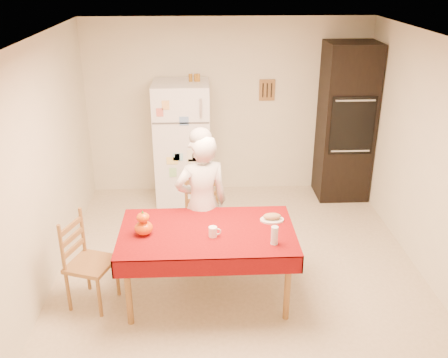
{
  "coord_description": "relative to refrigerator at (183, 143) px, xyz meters",
  "views": [
    {
      "loc": [
        -0.39,
        -4.67,
        3.15
      ],
      "look_at": [
        -0.16,
        0.2,
        1.03
      ],
      "focal_mm": 40.0,
      "sensor_mm": 36.0,
      "label": 1
    }
  ],
  "objects": [
    {
      "name": "spice_jar_right",
      "position": [
        0.23,
        0.05,
        0.9
      ],
      "size": [
        0.05,
        0.05,
        0.1
      ],
      "primitive_type": "cylinder",
      "color": "#9A631C",
      "rests_on": "refrigerator"
    },
    {
      "name": "seated_woman",
      "position": [
        0.25,
        -1.79,
        -0.06
      ],
      "size": [
        0.65,
        0.51,
        1.58
      ],
      "primitive_type": "imported",
      "rotation": [
        0.0,
        0.0,
        3.4
      ],
      "color": "silver",
      "rests_on": "floor"
    },
    {
      "name": "bread_loaf",
      "position": [
        0.96,
        -2.14,
        -0.04
      ],
      "size": [
        0.18,
        0.1,
        0.06
      ],
      "primitive_type": "ellipsoid",
      "color": "#9B704C",
      "rests_on": "bread_plate"
    },
    {
      "name": "spice_jar_left",
      "position": [
        0.13,
        0.05,
        0.9
      ],
      "size": [
        0.05,
        0.05,
        0.1
      ],
      "primitive_type": "cylinder",
      "color": "brown",
      "rests_on": "refrigerator"
    },
    {
      "name": "spice_jar_mid",
      "position": [
        0.21,
        0.05,
        0.9
      ],
      "size": [
        0.05,
        0.05,
        0.1
      ],
      "primitive_type": "cylinder",
      "color": "#8D5E19",
      "rests_on": "refrigerator"
    },
    {
      "name": "dining_table",
      "position": [
        0.3,
        -2.32,
        -0.16
      ],
      "size": [
        1.7,
        1.0,
        0.76
      ],
      "color": "brown",
      "rests_on": "floor"
    },
    {
      "name": "pumpkin_upper",
      "position": [
        -0.3,
        -2.35,
        0.09
      ],
      "size": [
        0.12,
        0.12,
        0.09
      ],
      "primitive_type": "ellipsoid",
      "color": "#CD4804",
      "rests_on": "pumpkin_lower"
    },
    {
      "name": "refrigerator",
      "position": [
        0.0,
        0.0,
        0.0
      ],
      "size": [
        0.75,
        0.74,
        1.7
      ],
      "color": "white",
      "rests_on": "floor"
    },
    {
      "name": "pumpkin_lower",
      "position": [
        -0.3,
        -2.35,
        -0.02
      ],
      "size": [
        0.18,
        0.18,
        0.13
      ],
      "primitive_type": "ellipsoid",
      "color": "#D15004",
      "rests_on": "dining_table"
    },
    {
      "name": "bread_plate",
      "position": [
        0.96,
        -2.14,
        -0.08
      ],
      "size": [
        0.24,
        0.24,
        0.02
      ],
      "primitive_type": "cylinder",
      "color": "white",
      "rests_on": "dining_table"
    },
    {
      "name": "floor",
      "position": [
        0.65,
        -1.88,
        -0.85
      ],
      "size": [
        4.5,
        4.5,
        0.0
      ],
      "primitive_type": "plane",
      "color": "tan",
      "rests_on": "ground"
    },
    {
      "name": "coffee_mug",
      "position": [
        0.35,
        -2.43,
        -0.04
      ],
      "size": [
        0.08,
        0.08,
        0.1
      ],
      "primitive_type": "cylinder",
      "color": "white",
      "rests_on": "dining_table"
    },
    {
      "name": "chair_left",
      "position": [
        -0.9,
        -2.35,
        -0.34
      ],
      "size": [
        0.52,
        0.53,
        0.95
      ],
      "rotation": [
        0.0,
        0.0,
        1.23
      ],
      "color": "brown",
      "rests_on": "floor"
    },
    {
      "name": "oven_cabinet",
      "position": [
        2.28,
        0.05,
        0.25
      ],
      "size": [
        0.7,
        0.62,
        2.2
      ],
      "color": "black",
      "rests_on": "floor"
    },
    {
      "name": "room_shell",
      "position": [
        0.65,
        -1.88,
        0.77
      ],
      "size": [
        4.02,
        4.52,
        2.51
      ],
      "color": "beige",
      "rests_on": "ground"
    },
    {
      "name": "wine_glass",
      "position": [
        0.92,
        -2.59,
        -0.0
      ],
      "size": [
        0.07,
        0.07,
        0.18
      ],
      "primitive_type": "cylinder",
      "color": "silver",
      "rests_on": "dining_table"
    },
    {
      "name": "chair_far",
      "position": [
        0.23,
        -1.45,
        -0.34
      ],
      "size": [
        0.48,
        0.47,
        0.95
      ],
      "rotation": [
        0.0,
        0.0,
        -0.17
      ],
      "color": "brown",
      "rests_on": "floor"
    }
  ]
}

